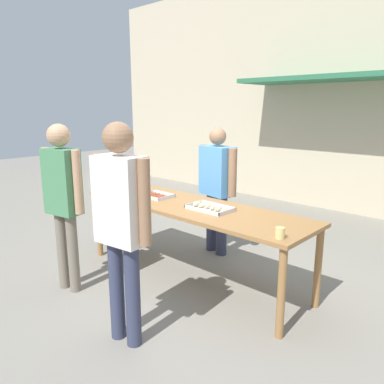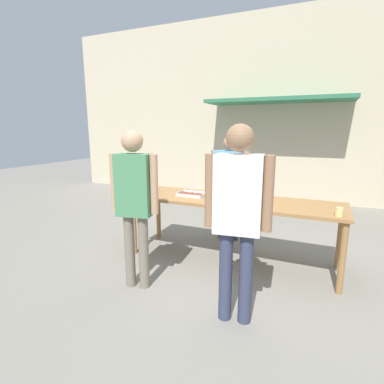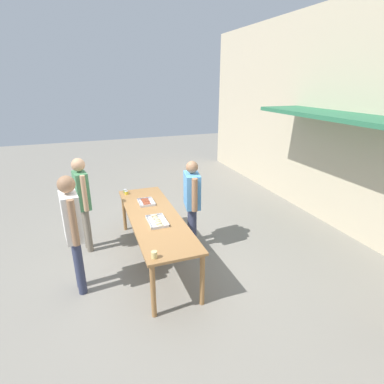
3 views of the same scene
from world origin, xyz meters
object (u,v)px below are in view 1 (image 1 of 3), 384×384
condiment_jar_ketchup (109,191)px  person_server_behind_table (217,181)px  condiment_jar_mustard (104,189)px  food_tray_sausages (156,196)px  food_tray_buns (210,208)px  beer_cup (280,233)px  person_customer_holding_hotdog (63,192)px  person_customer_with_cup (121,215)px

condiment_jar_ketchup → person_server_behind_table: bearing=50.6°
condiment_jar_mustard → condiment_jar_ketchup: bearing=4.4°
food_tray_sausages → food_tray_buns: bearing=0.2°
beer_cup → condiment_jar_ketchup: bearing=179.9°
condiment_jar_mustard → beer_cup: bearing=0.1°
food_tray_buns → condiment_jar_mustard: condiment_jar_mustard is taller
condiment_jar_ketchup → person_customer_holding_hotdog: size_ratio=0.04×
beer_cup → person_customer_with_cup: 1.30m
food_tray_sausages → condiment_jar_ketchup: condiment_jar_ketchup is taller
beer_cup → person_customer_with_cup: (-0.85, -0.97, 0.19)m
food_tray_sausages → person_customer_holding_hotdog: bearing=-100.1°
person_server_behind_table → condiment_jar_ketchup: bearing=-118.5°
food_tray_buns → condiment_jar_mustard: size_ratio=6.51×
person_customer_holding_hotdog → food_tray_buns: bearing=-144.5°
condiment_jar_mustard → person_customer_with_cup: bearing=-29.8°
person_server_behind_table → person_customer_holding_hotdog: (-0.49, -1.90, 0.09)m
condiment_jar_ketchup → person_customer_with_cup: 1.87m
person_server_behind_table → condiment_jar_mustard: bearing=-121.3°
person_server_behind_table → person_customer_holding_hotdog: size_ratio=0.94×
condiment_jar_mustard → beer_cup: (2.54, 0.00, 0.01)m
person_customer_with_cup → condiment_jar_mustard: bearing=-37.3°
food_tray_buns → person_customer_holding_hotdog: size_ratio=0.27×
food_tray_buns → person_server_behind_table: size_ratio=0.29×
food_tray_sausages → person_customer_with_cup: person_customer_with_cup is taller
condiment_jar_mustard → condiment_jar_ketchup: 0.10m
condiment_jar_mustard → person_customer_with_cup: (1.68, -0.96, 0.20)m
food_tray_sausages → beer_cup: 1.87m
food_tray_buns → condiment_jar_ketchup: size_ratio=6.51×
food_tray_buns → beer_cup: 1.04m
condiment_jar_mustard → person_customer_holding_hotdog: person_customer_holding_hotdog is taller
food_tray_sausages → condiment_jar_mustard: bearing=-157.7°
food_tray_sausages → person_server_behind_table: 0.86m
food_tray_sausages → person_customer_with_cup: bearing=-51.4°
person_server_behind_table → person_customer_with_cup: 2.17m
food_tray_sausages → beer_cup: (1.85, -0.28, 0.03)m
food_tray_sausages → condiment_jar_ketchup: (-0.59, -0.28, 0.02)m
food_tray_sausages → condiment_jar_mustard: (-0.69, -0.28, 0.02)m
condiment_jar_mustard → person_customer_holding_hotdog: bearing=-58.8°
person_customer_with_cup → food_tray_buns: bearing=-90.8°
person_server_behind_table → food_tray_sausages: bearing=-99.4°
person_customer_with_cup → person_customer_holding_hotdog: bearing=-14.7°
food_tray_sausages → person_customer_holding_hotdog: 1.13m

